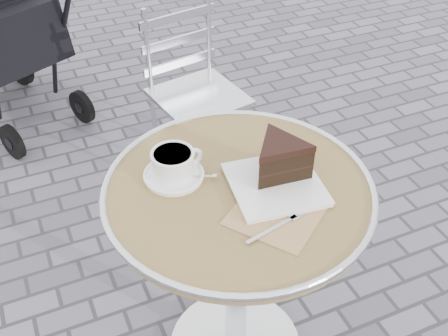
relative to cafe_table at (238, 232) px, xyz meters
name	(u,v)px	position (x,y,z in m)	size (l,w,h in m)	color
cafe_table	(238,232)	(0.00, 0.00, 0.00)	(0.72, 0.72, 0.74)	silver
cappuccino_set	(174,166)	(-0.14, 0.11, 0.20)	(0.18, 0.16, 0.08)	white
cake_plate_set	(279,165)	(0.11, -0.02, 0.22)	(0.33, 0.38, 0.12)	tan
bistro_chair	(188,72)	(0.24, 1.02, -0.08)	(0.41, 0.41, 0.79)	silver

